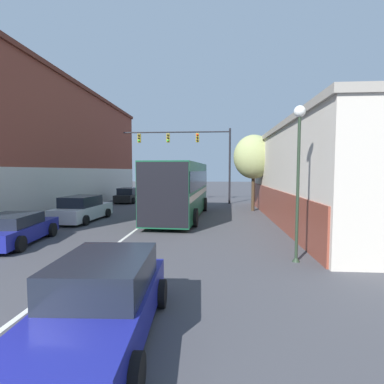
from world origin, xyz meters
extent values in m
cube|color=silver|center=(0.00, 14.59, 0.00)|extent=(0.14, 41.17, 0.01)
cube|color=brown|center=(-10.37, 20.34, 4.89)|extent=(7.74, 29.94, 9.78)
cube|color=beige|center=(-6.55, 20.34, 1.60)|extent=(0.24, 29.34, 3.20)
cube|color=brown|center=(-10.37, 20.34, 9.63)|extent=(8.04, 30.24, 0.30)
cube|color=beige|center=(10.58, 16.29, 2.76)|extent=(6.15, 18.77, 5.52)
cube|color=brown|center=(7.55, 16.29, 0.97)|extent=(0.24, 18.39, 1.93)
cube|color=gray|center=(10.58, 16.29, 5.37)|extent=(6.40, 18.95, 0.30)
cube|color=#145133|center=(1.79, 16.90, 1.86)|extent=(3.08, 10.32, 3.27)
cube|color=black|center=(1.79, 16.90, 2.45)|extent=(3.12, 10.12, 1.05)
cube|color=beige|center=(1.79, 16.90, 1.60)|extent=(3.12, 10.22, 0.33)
cube|color=black|center=(1.53, 11.83, 1.86)|extent=(2.53, 0.19, 3.14)
cylinder|color=black|center=(0.63, 20.13, 0.50)|extent=(0.35, 1.01, 1.00)
cylinder|color=black|center=(3.26, 20.00, 0.50)|extent=(0.35, 1.01, 1.00)
cylinder|color=black|center=(0.31, 13.81, 0.50)|extent=(0.35, 1.01, 1.00)
cylinder|color=black|center=(2.95, 13.68, 0.50)|extent=(0.35, 1.01, 1.00)
cube|color=navy|center=(2.02, 2.85, 0.50)|extent=(1.92, 4.38, 0.67)
cube|color=black|center=(2.01, 3.11, 1.13)|extent=(1.68, 2.31, 0.60)
cylinder|color=black|center=(1.06, 4.14, 0.30)|extent=(0.25, 0.61, 0.60)
cylinder|color=black|center=(2.84, 4.23, 0.30)|extent=(0.25, 0.61, 0.60)
cylinder|color=black|center=(1.19, 1.48, 0.30)|extent=(0.25, 0.61, 0.60)
cylinder|color=black|center=(2.97, 1.56, 0.30)|extent=(0.25, 0.61, 0.60)
cube|color=navy|center=(-4.23, 9.46, 0.48)|extent=(2.27, 4.45, 0.61)
cube|color=black|center=(-4.21, 9.24, 1.01)|extent=(1.91, 2.39, 0.46)
cylinder|color=black|center=(-5.32, 10.69, 0.31)|extent=(0.28, 0.63, 0.61)
cylinder|color=black|center=(-3.41, 10.88, 0.31)|extent=(0.28, 0.63, 0.61)
cylinder|color=black|center=(-3.15, 8.23, 0.31)|extent=(0.28, 0.63, 0.61)
cube|color=silver|center=(-3.89, 15.17, 0.53)|extent=(2.05, 4.77, 0.75)
cube|color=black|center=(-3.90, 14.94, 1.20)|extent=(1.76, 2.52, 0.60)
cylinder|color=black|center=(-4.69, 16.67, 0.28)|extent=(0.26, 0.58, 0.56)
cylinder|color=black|center=(-2.89, 16.55, 0.28)|extent=(0.26, 0.58, 0.56)
cylinder|color=black|center=(-4.88, 13.79, 0.28)|extent=(0.26, 0.58, 0.56)
cylinder|color=black|center=(-3.08, 13.67, 0.28)|extent=(0.26, 0.58, 0.56)
cube|color=black|center=(-4.17, 25.69, 0.47)|extent=(1.74, 4.17, 0.63)
cube|color=black|center=(-4.17, 25.49, 1.09)|extent=(1.55, 2.19, 0.60)
cylinder|color=black|center=(-4.97, 26.99, 0.29)|extent=(0.24, 0.59, 0.58)
cylinder|color=black|center=(-3.29, 26.94, 0.29)|extent=(0.24, 0.59, 0.58)
cylinder|color=black|center=(-5.04, 24.44, 0.29)|extent=(0.24, 0.59, 0.58)
cylinder|color=black|center=(-3.37, 24.39, 0.29)|extent=(0.24, 0.59, 0.58)
cylinder|color=black|center=(5.34, 25.17, 3.40)|extent=(0.18, 0.18, 6.80)
cylinder|color=black|center=(0.46, 25.17, 6.50)|extent=(9.76, 0.12, 0.12)
cube|color=#9E8419|center=(2.41, 25.17, 5.98)|extent=(0.28, 0.24, 0.80)
sphere|color=red|center=(2.41, 25.02, 6.23)|extent=(0.18, 0.18, 0.18)
sphere|color=black|center=(2.41, 25.02, 5.98)|extent=(0.18, 0.18, 0.18)
sphere|color=black|center=(2.41, 25.02, 5.73)|extent=(0.18, 0.18, 0.18)
cube|color=#9E8419|center=(-0.27, 25.17, 5.98)|extent=(0.28, 0.24, 0.80)
sphere|color=black|center=(-0.27, 25.02, 6.23)|extent=(0.18, 0.18, 0.18)
sphere|color=black|center=(-0.27, 25.02, 5.98)|extent=(0.18, 0.18, 0.18)
sphere|color=green|center=(-0.27, 25.02, 5.73)|extent=(0.18, 0.18, 0.18)
cube|color=#9E8419|center=(-2.95, 25.17, 5.98)|extent=(0.28, 0.24, 0.80)
sphere|color=black|center=(-2.95, 25.02, 6.23)|extent=(0.18, 0.18, 0.18)
sphere|color=black|center=(-2.95, 25.02, 5.98)|extent=(0.18, 0.18, 0.18)
sphere|color=green|center=(-2.95, 25.02, 5.73)|extent=(0.18, 0.18, 0.18)
cone|color=#233323|center=(6.71, 7.82, 0.10)|extent=(0.26, 0.26, 0.20)
cylinder|color=#233323|center=(6.71, 7.82, 2.39)|extent=(0.10, 0.10, 4.77)
sphere|color=white|center=(6.71, 7.82, 4.90)|extent=(0.37, 0.37, 0.37)
cylinder|color=#3D2D1E|center=(6.87, 20.48, 1.39)|extent=(0.25, 0.25, 2.78)
ellipsoid|color=#99A366|center=(6.87, 20.48, 4.04)|extent=(2.96, 2.66, 3.25)
camera|label=1|loc=(4.03, -2.13, 3.01)|focal=28.00mm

